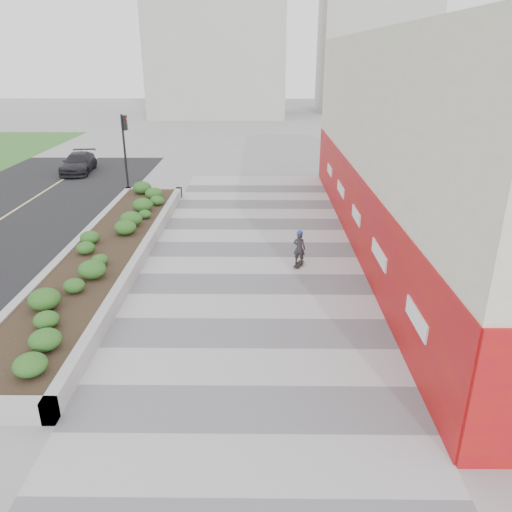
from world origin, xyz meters
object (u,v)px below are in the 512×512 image
at_px(planter, 106,250).
at_px(car_dark, 78,163).
at_px(skateboarder, 299,248).
at_px(traffic_signal_near, 125,141).

distance_m(planter, car_dark, 16.21).
xyz_separation_m(skateboarder, car_dark, (-13.33, 15.40, -0.08)).
xyz_separation_m(traffic_signal_near, skateboarder, (8.92, -10.90, -2.06)).
bearing_deg(planter, car_dark, 112.28).
bearing_deg(skateboarder, planter, -160.60).
bearing_deg(planter, traffic_signal_near, 99.35).
height_order(traffic_signal_near, car_dark, traffic_signal_near).
bearing_deg(traffic_signal_near, planter, -80.65).
xyz_separation_m(planter, traffic_signal_near, (-1.73, 10.50, 2.34)).
height_order(planter, traffic_signal_near, traffic_signal_near).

